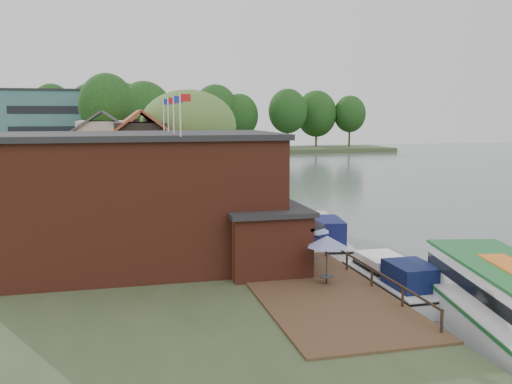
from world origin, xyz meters
TOP-DOWN VIEW (x-y plane):
  - ground at (0.00, 0.00)m, footprint 260.00×260.00m
  - quay_deck at (-8.00, 10.00)m, footprint 6.00×50.00m
  - quay_rail at (-5.30, 10.50)m, footprint 0.20×49.00m
  - pub at (-14.00, -1.00)m, footprint 20.00×11.00m
  - hotel_block at (-22.00, 70.00)m, footprint 25.40×12.40m
  - cottage_a at (-15.00, 14.00)m, footprint 8.60×7.60m
  - cottage_b at (-18.00, 24.00)m, footprint 9.60×8.60m
  - cottage_c at (-14.00, 33.00)m, footprint 7.60×7.60m
  - willow at (-10.50, 19.00)m, footprint 8.60×8.60m
  - umbrella_0 at (-7.27, -7.12)m, footprint 1.96×1.96m
  - umbrella_1 at (-6.76, -3.57)m, footprint 1.96×1.96m
  - umbrella_2 at (-8.26, -1.52)m, footprint 2.28×2.28m
  - umbrella_3 at (-7.57, 2.05)m, footprint 2.18×2.18m
  - umbrella_4 at (-7.68, 4.72)m, footprint 2.15×2.15m
  - umbrella_5 at (-7.61, 7.24)m, footprint 2.23×2.23m
  - umbrella_6 at (-7.04, 10.77)m, footprint 2.40×2.40m
  - cruiser_0 at (-3.35, -6.55)m, footprint 2.93×8.95m
  - cruiser_1 at (-3.97, 3.33)m, footprint 5.15×11.14m
  - cruiser_2 at (-3.59, 15.61)m, footprint 4.87×9.76m
  - cruiser_3 at (-3.38, 22.19)m, footprint 5.82×11.00m
  - cruiser_4 at (-3.24, 35.57)m, footprint 3.86×10.36m
  - swan at (-4.50, -11.95)m, footprint 0.44×0.44m
  - bank_tree_0 at (-17.69, 40.10)m, footprint 6.75×6.75m
  - bank_tree_1 at (-12.64, 51.99)m, footprint 8.69×8.69m
  - bank_tree_2 at (-17.56, 58.53)m, footprint 8.20×8.20m
  - bank_tree_3 at (-15.25, 76.96)m, footprint 6.47×6.47m
  - bank_tree_4 at (-16.83, 86.57)m, footprint 8.08×8.08m
  - bank_tree_5 at (-17.64, 94.32)m, footprint 8.58×8.58m

SIDE VIEW (x-z plane):
  - ground at x=0.00m, z-range 0.00..0.00m
  - swan at x=-4.50m, z-range 0.00..0.44m
  - quay_deck at x=-8.00m, z-range 1.00..1.10m
  - cruiser_0 at x=-3.35m, z-range 0.00..2.13m
  - cruiser_2 at x=-3.59m, z-range 0.00..2.24m
  - cruiser_4 at x=-3.24m, z-range 0.00..2.48m
  - cruiser_3 at x=-3.38m, z-range 0.00..2.57m
  - cruiser_1 at x=-3.97m, z-range 0.00..2.63m
  - quay_rail at x=-5.30m, z-range 1.00..2.00m
  - umbrella_0 at x=-7.27m, z-range 1.10..3.48m
  - umbrella_1 at x=-6.76m, z-range 1.10..3.48m
  - umbrella_2 at x=-8.26m, z-range 1.10..3.48m
  - umbrella_3 at x=-7.57m, z-range 1.10..3.48m
  - umbrella_4 at x=-7.68m, z-range 1.10..3.48m
  - umbrella_5 at x=-7.61m, z-range 1.10..3.48m
  - umbrella_6 at x=-7.04m, z-range 1.10..3.48m
  - pub at x=-14.00m, z-range 1.00..8.30m
  - cottage_a at x=-15.00m, z-range 1.00..9.50m
  - cottage_b at x=-18.00m, z-range 1.00..9.50m
  - cottage_c at x=-14.00m, z-range 1.00..9.50m
  - willow at x=-10.50m, z-range 1.00..11.43m
  - bank_tree_3 at x=-15.25m, z-range 1.00..12.12m
  - hotel_block at x=-22.00m, z-range 1.00..13.30m
  - bank_tree_1 at x=-12.64m, z-range 1.00..13.96m
  - bank_tree_4 at x=-16.83m, z-range 1.00..14.05m
  - bank_tree_2 at x=-17.56m, z-range 1.00..14.09m
  - bank_tree_0 at x=-17.69m, z-range 1.00..14.19m
  - bank_tree_5 at x=-17.64m, z-range 1.00..14.53m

